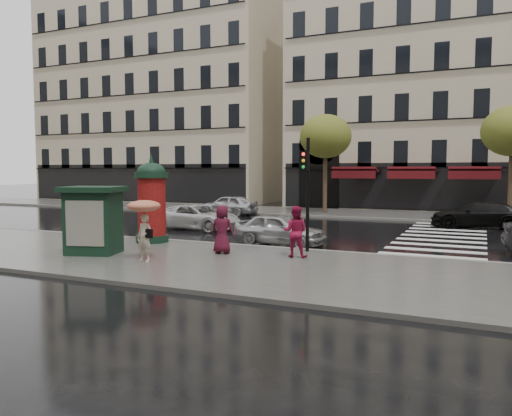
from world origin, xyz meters
The scene contains 19 objects.
ground centered at (0.00, 0.00, 0.00)m, with size 160.00×160.00×0.00m, color black.
near_sidewalk centered at (0.00, -0.50, 0.06)m, with size 90.00×7.00×0.12m, color #474744.
far_sidewalk centered at (0.00, 19.00, 0.06)m, with size 90.00×6.00×0.12m, color #474744.
near_kerb centered at (0.00, 3.00, 0.07)m, with size 90.00×0.25×0.14m, color slate.
far_kerb centered at (0.00, 16.00, 0.07)m, with size 90.00×0.25×0.14m, color slate.
zebra_crossing centered at (6.00, 9.60, 0.01)m, with size 3.60×11.75×0.01m, color silver.
bldg_far_corner centered at (6.00, 30.00, 11.31)m, with size 26.00×14.00×22.90m.
bldg_far_left centered at (-22.00, 30.00, 11.31)m, with size 24.00×14.00×22.90m.
tree_far_left centered at (-2.00, 18.00, 5.17)m, with size 3.40×3.40×6.64m.
woman_umbrella centered at (-2.02, -1.40, 1.43)m, with size 1.04×1.04×1.99m.
woman_red centered at (2.02, 1.28, 0.97)m, with size 0.82×0.64×1.69m, color maroon.
man_burgundy centered at (-0.51, 0.91, 0.95)m, with size 0.81×0.53×1.66m, color #4B0F22.
morris_column centered at (-4.38, 2.19, 1.82)m, with size 1.32×1.32×3.56m.
traffic_light centered at (1.98, 2.49, 2.53)m, with size 0.28×0.39×3.98m.
newsstand centered at (-4.52, -0.91, 1.30)m, with size 2.31×2.11×2.30m.
car_silver centered at (0.30, 4.20, 0.63)m, with size 1.50×3.72×1.27m, color #BCBCC1.
car_white centered at (-5.45, 7.34, 0.63)m, with size 2.09×4.52×1.26m, color silver.
car_black centered at (7.40, 14.14, 0.68)m, with size 1.89×4.66×1.35m, color black.
car_far_silver centered at (-7.72, 15.00, 0.68)m, with size 1.59×3.96×1.35m, color silver.
Camera 1 is at (7.60, -14.04, 2.99)m, focal length 35.00 mm.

